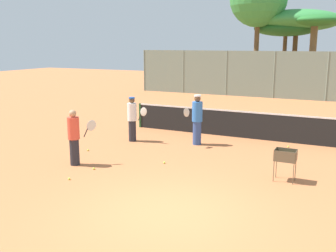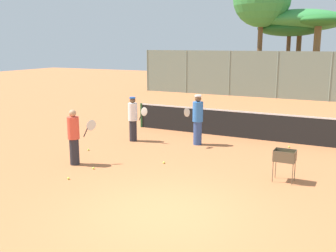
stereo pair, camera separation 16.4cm
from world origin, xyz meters
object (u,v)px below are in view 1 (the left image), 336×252
(tennis_net, at_px, (254,125))
(player_yellow_shirt, at_px, (74,137))
(ball_cart, at_px, (286,158))
(player_white_outfit, at_px, (197,119))
(player_red_cap, at_px, (132,118))

(tennis_net, xyz_separation_m, player_yellow_shirt, (-4.07, -5.68, 0.32))
(player_yellow_shirt, xyz_separation_m, ball_cart, (6.02, 1.32, -0.23))
(player_white_outfit, bearing_deg, player_red_cap, -54.53)
(ball_cart, bearing_deg, player_yellow_shirt, -167.66)
(tennis_net, height_order, player_yellow_shirt, player_yellow_shirt)
(player_white_outfit, bearing_deg, player_yellow_shirt, -9.98)
(tennis_net, bearing_deg, player_red_cap, -149.95)
(tennis_net, height_order, ball_cart, tennis_net)
(player_red_cap, relative_size, player_yellow_shirt, 0.99)
(player_yellow_shirt, bearing_deg, tennis_net, 12.84)
(tennis_net, bearing_deg, player_yellow_shirt, -125.65)
(tennis_net, distance_m, player_white_outfit, 2.44)
(player_white_outfit, xyz_separation_m, player_yellow_shirt, (-2.42, -3.93, -0.07))
(tennis_net, bearing_deg, player_white_outfit, -133.45)
(player_red_cap, bearing_deg, player_yellow_shirt, -84.85)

